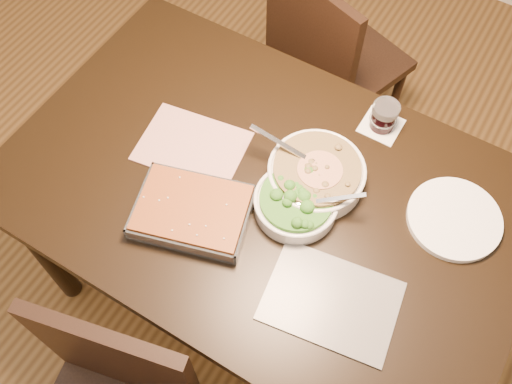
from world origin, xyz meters
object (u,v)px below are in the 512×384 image
Objects in this scene: stew_bowl at (316,173)px; baking_dish at (193,212)px; wine_tumbler at (384,116)px; chair_far at (328,58)px; dinner_plate at (454,219)px; table at (265,205)px; broccoli_bowl at (296,202)px.

stew_bowl reaches higher than baking_dish.
stew_bowl is at bearing 33.42° from baking_dish.
chair_far is at bearing 131.22° from wine_tumbler.
dinner_plate is at bearing -32.09° from wine_tumbler.
stew_bowl reaches higher than table.
baking_dish is at bearing -124.28° from table.
wine_tumbler is 0.35× the size of dinner_plate.
stew_bowl is at bearing -106.30° from wine_tumbler.
wine_tumbler is (0.18, 0.35, 0.14)m from table.
chair_far is (-0.26, 0.65, -0.30)m from stew_bowl.
broccoli_bowl is at bearing 127.88° from chair_far.
baking_dish is at bearing -143.68° from broccoli_bowl.
wine_tumbler is at bearing 62.88° from table.
table is at bearing 39.16° from baking_dish.
dinner_plate is at bearing 19.80° from table.
stew_bowl is 0.76m from chair_far.
broccoli_bowl is (0.10, -0.01, 0.13)m from table.
wine_tumbler is 0.34m from dinner_plate.
table is 5.78× the size of dinner_plate.
wine_tumbler is at bearing 77.58° from broccoli_bowl.
baking_dish is (-0.12, -0.17, 0.12)m from table.
broccoli_bowl is at bearing -153.93° from dinner_plate.
dinner_plate is at bearing 13.56° from baking_dish.
wine_tumbler reaches higher than dinner_plate.
dinner_plate is 0.28× the size of chair_far.
stew_bowl is 0.10m from broccoli_bowl.
broccoli_bowl is at bearing -92.21° from stew_bowl.
baking_dish is 0.95m from chair_far.
baking_dish is 0.67m from dinner_plate.
baking_dish is at bearing -130.03° from stew_bowl.
stew_bowl is 0.33× the size of chair_far.
broccoli_bowl is at bearing -102.42° from wine_tumbler.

